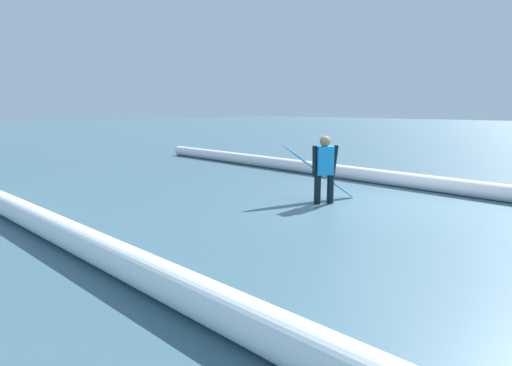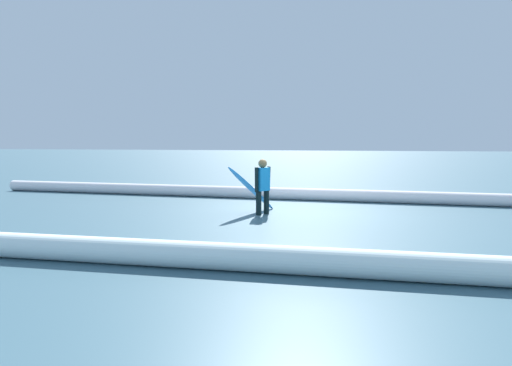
# 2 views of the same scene
# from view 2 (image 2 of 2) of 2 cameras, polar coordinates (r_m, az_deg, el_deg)

# --- Properties ---
(ground_plane) EXTENTS (130.14, 130.14, 0.00)m
(ground_plane) POSITION_cam_2_polar(r_m,az_deg,el_deg) (12.26, 5.77, -3.48)
(ground_plane) COLOR #3A5D6B
(surfer) EXTENTS (0.36, 0.51, 1.40)m
(surfer) POSITION_cam_2_polar(r_m,az_deg,el_deg) (11.57, 0.82, -0.10)
(surfer) COLOR black
(surfer) RESTS_ON ground_plane
(surfboard) EXTENTS (1.10, 1.60, 1.25)m
(surfboard) POSITION_cam_2_polar(r_m,az_deg,el_deg) (11.87, -0.55, -0.75)
(surfboard) COLOR #268CE5
(surfboard) RESTS_ON ground_plane
(wave_crest_foreground) EXTENTS (16.81, 1.36, 0.37)m
(wave_crest_foreground) POSITION_cam_2_polar(r_m,az_deg,el_deg) (15.00, -3.40, -1.10)
(wave_crest_foreground) COLOR white
(wave_crest_foreground) RESTS_ON ground_plane
(wave_crest_midground) EXTENTS (17.87, 0.56, 0.40)m
(wave_crest_midground) POSITION_cam_2_polar(r_m,az_deg,el_deg) (6.55, 16.36, -9.78)
(wave_crest_midground) COLOR white
(wave_crest_midground) RESTS_ON ground_plane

